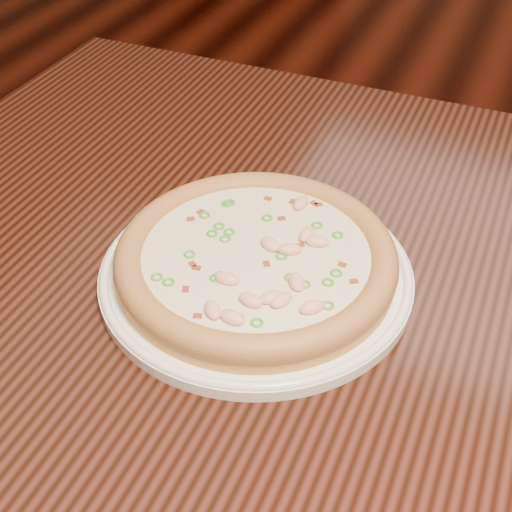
% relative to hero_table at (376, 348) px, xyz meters
% --- Properties ---
extents(ground, '(9.00, 9.00, 0.00)m').
position_rel_hero_table_xyz_m(ground, '(-0.20, 0.39, -0.65)').
color(ground, black).
extents(hero_table, '(1.20, 0.80, 0.75)m').
position_rel_hero_table_xyz_m(hero_table, '(0.00, 0.00, 0.00)').
color(hero_table, black).
rests_on(hero_table, ground).
extents(plate, '(0.31, 0.31, 0.02)m').
position_rel_hero_table_xyz_m(plate, '(-0.12, -0.05, 0.11)').
color(plate, white).
rests_on(plate, hero_table).
extents(pizza, '(0.28, 0.28, 0.03)m').
position_rel_hero_table_xyz_m(pizza, '(-0.12, -0.05, 0.13)').
color(pizza, '#C38844').
rests_on(pizza, plate).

